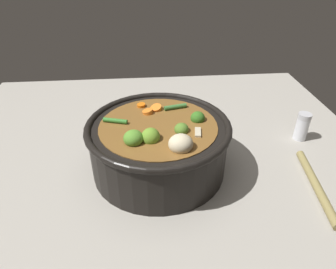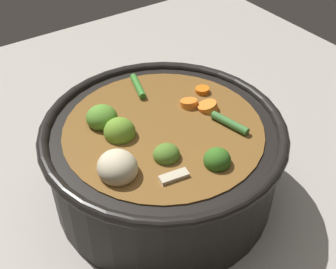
{
  "view_description": "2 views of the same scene",
  "coord_description": "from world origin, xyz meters",
  "views": [
    {
      "loc": [
        -0.56,
        0.03,
        0.45
      ],
      "look_at": [
        -0.02,
        -0.02,
        0.1
      ],
      "focal_mm": 32.58,
      "sensor_mm": 36.0,
      "label": 1
    },
    {
      "loc": [
        -0.23,
        -0.35,
        0.46
      ],
      "look_at": [
        -0.0,
        -0.01,
        0.12
      ],
      "focal_mm": 46.08,
      "sensor_mm": 36.0,
      "label": 2
    }
  ],
  "objects": [
    {
      "name": "ground_plane",
      "position": [
        0.0,
        0.0,
        0.0
      ],
      "size": [
        1.1,
        1.1,
        0.0
      ],
      "primitive_type": "plane",
      "color": "#9E998E"
    },
    {
      "name": "salt_shaker",
      "position": [
        0.09,
        -0.38,
        0.04
      ],
      "size": [
        0.03,
        0.03,
        0.08
      ],
      "color": "silver",
      "rests_on": "ground_plane"
    },
    {
      "name": "cooking_pot",
      "position": [
        -0.0,
        -0.0,
        0.06
      ],
      "size": [
        0.31,
        0.31,
        0.14
      ],
      "color": "black",
      "rests_on": "ground_plane"
    }
  ]
}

